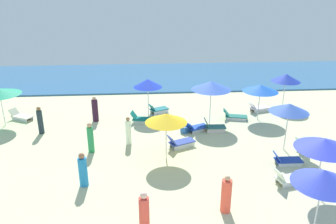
% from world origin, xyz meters
% --- Properties ---
extents(ocean, '(60.00, 10.65, 0.12)m').
position_xyz_m(ocean, '(0.00, 24.67, 0.06)').
color(ocean, '#316596').
rests_on(ocean, ground_plane).
extents(umbrella_0, '(2.22, 2.22, 2.45)m').
position_xyz_m(umbrella_0, '(6.10, 5.25, 2.24)').
color(umbrella_0, silver).
rests_on(umbrella_0, ground_plane).
extents(lounge_chair_0_0, '(1.52, 0.92, 0.75)m').
position_xyz_m(lounge_chair_0_0, '(5.30, 6.03, 0.26)').
color(lounge_chair_0_0, silver).
rests_on(lounge_chair_0_0, ground_plane).
extents(umbrella_1, '(1.96, 1.96, 2.60)m').
position_xyz_m(umbrella_1, '(4.74, 2.79, 2.34)').
color(umbrella_1, silver).
rests_on(umbrella_1, ground_plane).
extents(umbrella_2, '(2.02, 2.02, 2.37)m').
position_xyz_m(umbrella_2, '(0.20, 8.66, 2.14)').
color(umbrella_2, silver).
rests_on(umbrella_2, ground_plane).
extents(lounge_chair_2_0, '(1.57, 1.13, 0.74)m').
position_xyz_m(lounge_chair_2_0, '(1.03, 9.83, 0.27)').
color(lounge_chair_2_0, silver).
rests_on(lounge_chair_2_0, ground_plane).
extents(umbrella_3, '(1.96, 1.96, 2.52)m').
position_xyz_m(umbrella_3, '(6.39, 9.17, 2.30)').
color(umbrella_3, silver).
rests_on(umbrella_3, ground_plane).
extents(lounge_chair_3_0, '(1.46, 1.16, 0.79)m').
position_xyz_m(lounge_chair_3_0, '(7.49, 9.01, 0.29)').
color(lounge_chair_3_0, silver).
rests_on(lounge_chair_3_0, ground_plane).
extents(lounge_chair_3_1, '(1.35, 0.61, 0.62)m').
position_xyz_m(lounge_chair_3_1, '(5.88, 7.66, 0.22)').
color(lounge_chair_3_1, silver).
rests_on(lounge_chair_3_1, ground_plane).
extents(umbrella_4, '(2.38, 2.38, 2.73)m').
position_xyz_m(umbrella_4, '(3.18, 12.88, 2.47)').
color(umbrella_4, silver).
rests_on(umbrella_4, ground_plane).
extents(lounge_chair_4_0, '(1.27, 0.64, 0.79)m').
position_xyz_m(lounge_chair_4_0, '(3.20, 11.72, 0.29)').
color(lounge_chair_4_0, silver).
rests_on(lounge_chair_4_0, ground_plane).
extents(lounge_chair_4_1, '(1.49, 1.14, 0.63)m').
position_xyz_m(lounge_chair_4_1, '(2.21, 11.85, 0.23)').
color(lounge_chair_4_1, silver).
rests_on(lounge_chair_4_1, ground_plane).
extents(umbrella_5, '(1.97, 1.97, 2.39)m').
position_xyz_m(umbrella_5, '(8.94, 15.57, 2.12)').
color(umbrella_5, silver).
rests_on(umbrella_5, ground_plane).
extents(umbrella_6, '(2.21, 2.21, 2.28)m').
position_xyz_m(umbrella_6, '(6.42, 13.45, 2.06)').
color(umbrella_6, silver).
rests_on(umbrella_6, ground_plane).
extents(lounge_chair_6_0, '(1.61, 0.89, 0.64)m').
position_xyz_m(lounge_chair_6_0, '(4.92, 13.52, 0.22)').
color(lounge_chair_6_0, silver).
rests_on(lounge_chair_6_0, ground_plane).
extents(lounge_chair_6_1, '(1.54, 1.00, 0.66)m').
position_xyz_m(lounge_chair_6_1, '(6.93, 14.83, 0.25)').
color(lounge_chair_6_1, silver).
rests_on(lounge_chair_6_1, ground_plane).
extents(umbrella_7, '(1.84, 1.84, 2.50)m').
position_xyz_m(umbrella_7, '(-0.57, 14.50, 2.24)').
color(umbrella_7, silver).
rests_on(umbrella_7, ground_plane).
extents(lounge_chair_7_0, '(1.35, 0.86, 0.68)m').
position_xyz_m(lounge_chair_7_0, '(-1.10, 13.47, 0.24)').
color(lounge_chair_7_0, silver).
rests_on(lounge_chair_7_0, ground_plane).
extents(lounge_chair_7_1, '(1.43, 1.13, 0.70)m').
position_xyz_m(lounge_chair_7_1, '(0.08, 14.98, 0.27)').
color(lounge_chair_7_1, silver).
rests_on(lounge_chair_7_1, ground_plane).
extents(lounge_chair_8_0, '(1.62, 1.23, 0.65)m').
position_xyz_m(lounge_chair_8_0, '(-8.72, 14.47, 0.24)').
color(lounge_chair_8_0, silver).
rests_on(lounge_chair_8_0, ground_plane).
extents(beachgoer_0, '(0.53, 0.53, 1.53)m').
position_xyz_m(beachgoer_0, '(2.14, 4.38, 0.70)').
color(beachgoer_0, '#F9533E').
rests_on(beachgoer_0, ground_plane).
extents(beachgoer_1, '(0.39, 0.39, 1.63)m').
position_xyz_m(beachgoer_1, '(-6.79, 12.19, 0.77)').
color(beachgoer_1, '#233038').
rests_on(beachgoer_1, ground_plane).
extents(beachgoer_2, '(0.47, 0.47, 1.54)m').
position_xyz_m(beachgoer_2, '(-3.45, 6.53, 0.71)').
color(beachgoer_2, '#217FC7').
rests_on(beachgoer_2, ground_plane).
extents(beachgoer_3, '(0.44, 0.44, 1.61)m').
position_xyz_m(beachgoer_3, '(-3.91, 13.88, 0.74)').
color(beachgoer_3, '#33182D').
rests_on(beachgoer_3, ground_plane).
extents(beachgoer_4, '(0.49, 0.49, 1.71)m').
position_xyz_m(beachgoer_4, '(-0.90, 3.31, 0.80)').
color(beachgoer_4, '#DB473B').
rests_on(beachgoer_4, ground_plane).
extents(beachgoer_5, '(0.41, 0.41, 1.61)m').
position_xyz_m(beachgoer_5, '(-3.58, 9.62, 0.77)').
color(beachgoer_5, '#2C9554').
rests_on(beachgoer_5, ground_plane).
extents(beachgoer_6, '(0.41, 0.41, 1.54)m').
position_xyz_m(beachgoer_6, '(-1.70, 10.45, 0.72)').
color(beachgoer_6, white).
rests_on(beachgoer_6, ground_plane).
extents(cooler_box_0, '(0.69, 0.66, 0.38)m').
position_xyz_m(cooler_box_0, '(1.58, 11.74, 0.19)').
color(cooler_box_0, '#2960A9').
rests_on(cooler_box_0, ground_plane).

